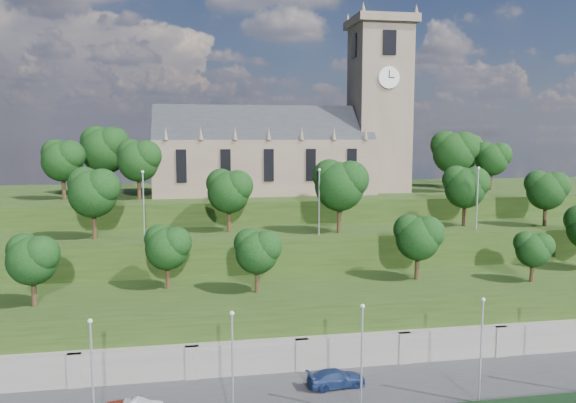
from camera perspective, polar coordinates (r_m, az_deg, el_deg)
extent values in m
cube|color=#2D2D30|center=(51.37, 8.42, -19.56)|extent=(160.00, 12.00, 2.00)
cube|color=slate|center=(55.97, 6.45, -15.55)|extent=(160.00, 2.00, 5.00)
cube|color=slate|center=(54.21, -20.80, -16.73)|extent=(1.20, 0.60, 5.00)
cube|color=slate|center=(53.24, -9.70, -16.82)|extent=(1.20, 0.60, 5.00)
cube|color=slate|center=(54.14, 1.40, -16.30)|extent=(1.20, 0.60, 5.00)
cube|color=slate|center=(56.80, 11.71, -15.30)|extent=(1.20, 0.60, 5.00)
cube|color=slate|center=(61.01, 20.75, -14.03)|extent=(1.20, 0.60, 5.00)
cube|color=#203511|center=(60.84, 4.85, -12.15)|extent=(160.00, 12.00, 8.00)
cube|color=#203511|center=(70.51, 2.57, -7.77)|extent=(160.00, 10.00, 12.00)
cube|color=#203511|center=(90.32, -0.30, -3.54)|extent=(160.00, 32.00, 15.00)
cube|color=#6C5B4B|center=(84.43, -2.53, 3.59)|extent=(32.00, 12.00, 8.00)
cube|color=#212429|center=(84.30, -2.55, 6.31)|extent=(32.00, 10.18, 10.18)
cone|color=#6C5B4B|center=(77.67, -12.34, 6.78)|extent=(0.70, 0.70, 1.80)
cone|color=#6C5B4B|center=(77.62, -8.87, 6.85)|extent=(0.70, 0.70, 1.80)
cone|color=#6C5B4B|center=(77.84, -5.41, 6.90)|extent=(0.70, 0.70, 1.80)
cone|color=#6C5B4B|center=(78.35, -1.98, 6.93)|extent=(0.70, 0.70, 1.80)
cone|color=#6C5B4B|center=(79.13, 1.39, 6.93)|extent=(0.70, 0.70, 1.80)
cone|color=#6C5B4B|center=(80.17, 4.69, 6.91)|extent=(0.70, 0.70, 1.80)
cone|color=#6C5B4B|center=(81.47, 7.89, 6.87)|extent=(0.70, 0.70, 1.80)
cube|color=black|center=(77.65, -10.78, 3.57)|extent=(1.40, 0.25, 4.50)
cube|color=black|center=(77.79, -6.35, 3.65)|extent=(1.40, 0.25, 4.50)
cube|color=black|center=(78.39, -1.96, 3.71)|extent=(1.40, 0.25, 4.50)
cube|color=black|center=(79.44, 2.34, 3.75)|extent=(1.40, 0.25, 4.50)
cube|color=black|center=(80.92, 6.50, 3.77)|extent=(1.40, 0.25, 4.50)
cube|color=#6C5B4B|center=(88.50, 9.23, 9.17)|extent=(8.00, 8.00, 25.00)
cube|color=#6C5B4B|center=(90.01, 9.39, 17.53)|extent=(9.20, 9.20, 1.20)
cone|color=#6C5B4B|center=(85.30, 7.66, 18.98)|extent=(0.80, 0.80, 1.60)
cone|color=#6C5B4B|center=(92.81, 6.10, 18.01)|extent=(0.80, 0.80, 1.60)
cone|color=#6C5B4B|center=(87.96, 12.91, 18.50)|extent=(0.80, 0.80, 1.60)
cone|color=#6C5B4B|center=(95.26, 10.96, 17.63)|extent=(0.80, 0.80, 1.60)
cube|color=black|center=(85.60, 10.28, 15.62)|extent=(2.00, 0.25, 3.50)
cube|color=black|center=(93.23, 8.50, 14.93)|extent=(2.00, 0.25, 3.50)
cube|color=black|center=(88.18, 6.75, 15.42)|extent=(0.25, 2.00, 3.50)
cube|color=black|center=(90.80, 11.87, 15.08)|extent=(0.25, 2.00, 3.50)
cylinder|color=white|center=(84.94, 10.21, 12.29)|extent=(3.20, 0.30, 3.20)
cylinder|color=white|center=(90.22, 11.81, 11.93)|extent=(0.30, 3.20, 3.20)
cube|color=black|center=(84.82, 10.26, 12.64)|extent=(0.12, 0.05, 1.10)
cube|color=black|center=(84.90, 10.52, 12.29)|extent=(0.80, 0.05, 0.12)
cylinder|color=#2F2012|center=(57.34, -24.41, -8.24)|extent=(0.49, 0.49, 2.92)
sphere|color=black|center=(56.70, -24.55, -5.49)|extent=(4.54, 4.54, 4.54)
sphere|color=black|center=(55.91, -23.80, -4.91)|extent=(3.40, 3.40, 3.40)
sphere|color=black|center=(57.27, -25.23, -4.48)|extent=(3.18, 3.18, 3.18)
cylinder|color=#2F2012|center=(59.42, -12.12, -7.29)|extent=(0.49, 0.49, 2.85)
sphere|color=black|center=(58.81, -12.19, -4.69)|extent=(4.43, 4.43, 4.43)
sphere|color=black|center=(58.22, -11.35, -4.12)|extent=(3.32, 3.32, 3.32)
sphere|color=black|center=(59.23, -12.94, -3.76)|extent=(3.10, 3.10, 3.10)
cylinder|color=#2F2012|center=(56.83, -3.17, -7.84)|extent=(0.48, 0.48, 2.77)
sphere|color=black|center=(56.21, -3.18, -5.19)|extent=(4.31, 4.31, 4.31)
sphere|color=black|center=(55.76, -2.25, -4.61)|extent=(3.24, 3.24, 3.24)
sphere|color=black|center=(56.48, -4.02, -4.25)|extent=(3.02, 3.02, 3.02)
cylinder|color=#2F2012|center=(63.18, 12.98, -6.36)|extent=(0.50, 0.50, 3.07)
sphere|color=black|center=(62.58, 13.05, -3.71)|extent=(4.78, 4.78, 4.78)
sphere|color=black|center=(62.40, 14.05, -3.10)|extent=(3.59, 3.59, 3.59)
sphere|color=black|center=(62.64, 12.15, -2.79)|extent=(3.35, 3.35, 3.35)
cylinder|color=#2F2012|center=(66.21, 23.54, -6.48)|extent=(0.46, 0.46, 2.35)
sphere|color=black|center=(65.75, 23.64, -4.55)|extent=(3.65, 3.65, 3.65)
sphere|color=black|center=(65.76, 24.37, -4.10)|extent=(2.74, 2.74, 2.74)
sphere|color=black|center=(65.64, 22.98, -3.89)|extent=(2.55, 2.55, 2.55)
cylinder|color=#2F2012|center=(67.25, -19.09, -2.11)|extent=(0.52, 0.52, 3.50)
sphere|color=black|center=(66.83, -19.20, 0.76)|extent=(5.45, 5.45, 5.45)
sphere|color=black|center=(66.05, -18.37, 1.44)|extent=(4.09, 4.09, 4.09)
sphere|color=black|center=(67.56, -19.94, 1.72)|extent=(3.81, 3.81, 3.81)
cylinder|color=#2F2012|center=(68.51, -6.02, -1.70)|extent=(0.51, 0.51, 3.30)
sphere|color=black|center=(68.11, -6.05, 0.96)|extent=(5.13, 5.13, 5.13)
sphere|color=black|center=(67.60, -5.16, 1.58)|extent=(3.85, 3.85, 3.85)
sphere|color=black|center=(68.60, -6.85, 1.85)|extent=(3.59, 3.59, 3.59)
cylinder|color=#2F2012|center=(67.66, 5.21, -1.58)|extent=(0.53, 0.53, 3.81)
sphere|color=black|center=(67.22, 5.25, 1.53)|extent=(5.92, 5.92, 5.92)
sphere|color=black|center=(66.89, 6.37, 2.25)|extent=(4.44, 4.44, 4.44)
sphere|color=black|center=(67.57, 4.24, 2.57)|extent=(4.15, 4.15, 4.15)
cylinder|color=#2F2012|center=(75.77, 17.46, -1.13)|extent=(0.51, 0.51, 3.36)
sphere|color=black|center=(75.41, 17.55, 1.31)|extent=(5.22, 5.22, 5.22)
sphere|color=black|center=(75.37, 18.46, 1.87)|extent=(3.92, 3.92, 3.92)
sphere|color=black|center=(75.48, 16.74, 2.14)|extent=(3.66, 3.66, 3.66)
cylinder|color=#2F2012|center=(79.29, 24.65, -1.19)|extent=(0.50, 0.50, 3.11)
sphere|color=black|center=(78.96, 24.76, 0.97)|extent=(4.83, 4.83, 4.83)
sphere|color=black|center=(79.06, 25.56, 1.46)|extent=(3.62, 3.62, 3.62)
sphere|color=black|center=(78.90, 24.04, 1.70)|extent=(3.38, 3.38, 3.38)
cylinder|color=#2F2012|center=(81.69, -21.83, 1.42)|extent=(0.52, 0.52, 3.51)
sphere|color=black|center=(81.47, -21.93, 3.80)|extent=(5.46, 5.46, 5.46)
sphere|color=black|center=(80.68, -21.28, 4.38)|extent=(4.09, 4.09, 4.09)
sphere|color=black|center=(82.30, -22.52, 4.56)|extent=(3.82, 3.82, 3.82)
cylinder|color=#2F2012|center=(86.74, -18.05, 2.14)|extent=(0.55, 0.55, 4.33)
sphere|color=black|center=(86.52, -18.16, 4.90)|extent=(6.73, 6.73, 6.73)
sphere|color=black|center=(85.65, -17.35, 5.59)|extent=(5.05, 5.05, 5.05)
sphere|color=black|center=(87.50, -18.88, 5.77)|extent=(4.71, 4.71, 4.71)
cylinder|color=#2F2012|center=(78.22, -14.89, 1.47)|extent=(0.52, 0.52, 3.52)
sphere|color=black|center=(77.99, -14.97, 3.95)|extent=(5.47, 5.47, 5.47)
sphere|color=black|center=(77.32, -14.21, 4.56)|extent=(4.10, 4.10, 4.10)
sphere|color=black|center=(78.72, -15.65, 4.75)|extent=(3.83, 3.83, 3.83)
cylinder|color=#2F2012|center=(89.07, 16.40, 2.21)|extent=(0.54, 0.54, 4.03)
sphere|color=black|center=(88.86, 16.49, 4.72)|extent=(6.27, 6.27, 6.27)
sphere|color=black|center=(88.84, 17.42, 5.29)|extent=(4.71, 4.71, 4.71)
sphere|color=black|center=(89.06, 15.65, 5.56)|extent=(4.39, 4.39, 4.39)
cylinder|color=#2F2012|center=(98.59, 17.13, 2.57)|extent=(0.53, 0.53, 3.90)
sphere|color=black|center=(98.40, 17.21, 4.76)|extent=(6.06, 6.06, 6.06)
sphere|color=black|center=(98.40, 18.02, 5.26)|extent=(4.55, 4.55, 4.55)
sphere|color=black|center=(98.58, 16.48, 5.49)|extent=(4.25, 4.25, 4.25)
cylinder|color=#2F2012|center=(94.36, 19.92, 2.10)|extent=(0.51, 0.51, 3.28)
sphere|color=black|center=(94.18, 20.00, 4.02)|extent=(5.10, 5.10, 5.10)
sphere|color=black|center=(94.22, 20.71, 4.46)|extent=(3.83, 3.83, 3.83)
sphere|color=black|center=(94.25, 19.36, 4.67)|extent=(3.57, 3.57, 3.57)
cylinder|color=#B2B2B7|center=(44.35, -19.23, -16.80)|extent=(0.16, 0.16, 8.56)
sphere|color=silver|center=(42.80, -19.47, -11.38)|extent=(0.36, 0.36, 0.36)
cylinder|color=#B2B2B7|center=(43.85, -5.65, -16.71)|extent=(0.16, 0.16, 8.56)
sphere|color=silver|center=(42.28, -5.72, -11.24)|extent=(0.36, 0.36, 0.36)
cylinder|color=#B2B2B7|center=(45.59, 7.49, -15.79)|extent=(0.16, 0.16, 8.56)
sphere|color=silver|center=(44.09, 7.58, -10.50)|extent=(0.36, 0.36, 0.36)
cylinder|color=#B2B2B7|center=(49.34, 19.01, -14.32)|extent=(0.16, 0.16, 8.56)
sphere|color=silver|center=(47.95, 19.21, -9.40)|extent=(0.36, 0.36, 0.36)
cylinder|color=#B2B2B7|center=(64.32, -14.45, -0.53)|extent=(0.16, 0.16, 7.53)
sphere|color=silver|center=(63.95, -14.56, 2.93)|extent=(0.36, 0.36, 0.36)
cylinder|color=#B2B2B7|center=(65.79, 3.18, -0.16)|extent=(0.16, 0.16, 7.53)
sphere|color=silver|center=(65.43, 3.20, 3.22)|extent=(0.36, 0.36, 0.36)
cylinder|color=#B2B2B7|center=(72.94, 18.67, 0.18)|extent=(0.16, 0.16, 7.53)
sphere|color=silver|center=(72.62, 18.79, 3.22)|extent=(0.36, 0.36, 0.36)
imported|color=navy|center=(51.17, 4.93, -17.45)|extent=(5.34, 2.58, 1.50)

